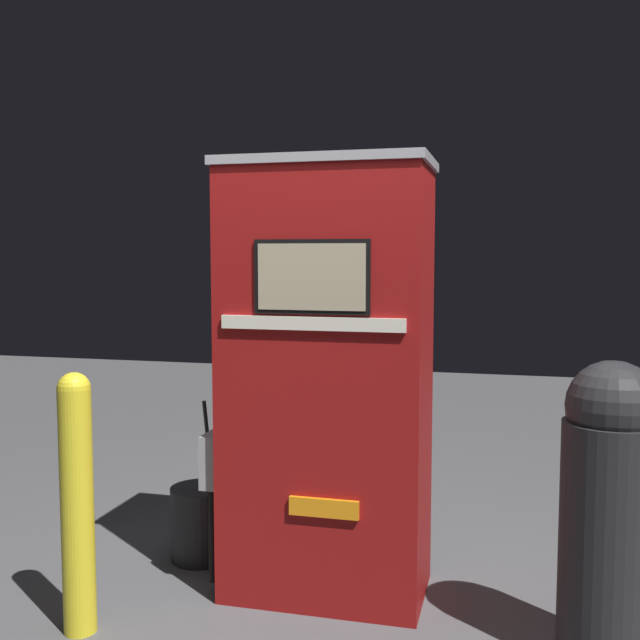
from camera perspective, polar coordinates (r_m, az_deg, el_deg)
name	(u,v)px	position (r m, az deg, el deg)	size (l,w,h in m)	color
ground_plane	(312,616)	(3.50, -0.60, -21.65)	(14.00, 14.00, 0.00)	#4C4C4F
gas_pump	(327,380)	(3.44, 0.51, -4.58)	(1.01, 0.58, 1.99)	maroon
safety_bollard	(77,498)	(3.31, -18.03, -12.74)	(0.14, 0.14, 1.09)	yellow
trash_bin	(609,510)	(3.13, 21.18, -13.32)	(0.37, 0.37, 1.17)	#232326
squeegee_bucket	(201,522)	(4.04, -9.04, -14.99)	(0.31, 0.31, 0.84)	#262628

